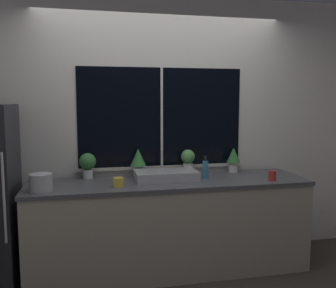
# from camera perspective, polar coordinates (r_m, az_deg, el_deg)

# --- Properties ---
(ground_plane) EXTENTS (14.00, 14.00, 0.00)m
(ground_plane) POSITION_cam_1_polar(r_m,az_deg,el_deg) (3.56, 1.49, -20.78)
(ground_plane) COLOR #38332D
(wall_back) EXTENTS (8.00, 0.09, 2.70)m
(wall_back) POSITION_cam_1_polar(r_m,az_deg,el_deg) (3.90, -1.08, 2.41)
(wall_back) COLOR silver
(wall_back) RESTS_ON ground_plane
(wall_right) EXTENTS (0.06, 7.00, 2.70)m
(wall_right) POSITION_cam_1_polar(r_m,az_deg,el_deg) (5.52, 21.67, 3.19)
(wall_right) COLOR silver
(wall_right) RESTS_ON ground_plane
(counter) EXTENTS (2.65, 0.70, 0.88)m
(counter) POSITION_cam_1_polar(r_m,az_deg,el_deg) (3.69, 0.22, -12.29)
(counter) COLOR #B2A893
(counter) RESTS_ON ground_plane
(sink) EXTENTS (0.59, 0.38, 0.26)m
(sink) POSITION_cam_1_polar(r_m,az_deg,el_deg) (3.58, -0.32, -4.80)
(sink) COLOR #ADADB2
(sink) RESTS_ON counter
(potted_plant_far_left) EXTENTS (0.16, 0.16, 0.25)m
(potted_plant_far_left) POSITION_cam_1_polar(r_m,az_deg,el_deg) (3.72, -12.15, -2.89)
(potted_plant_far_left) COLOR white
(potted_plant_far_left) RESTS_ON counter
(potted_plant_center_left) EXTENTS (0.15, 0.15, 0.28)m
(potted_plant_center_left) POSITION_cam_1_polar(r_m,az_deg,el_deg) (3.75, -4.57, -2.47)
(potted_plant_center_left) COLOR white
(potted_plant_center_left) RESTS_ON counter
(potted_plant_center_right) EXTENTS (0.14, 0.14, 0.25)m
(potted_plant_center_right) POSITION_cam_1_polar(r_m,az_deg,el_deg) (3.86, 3.06, -2.44)
(potted_plant_center_right) COLOR white
(potted_plant_center_right) RESTS_ON counter
(potted_plant_far_right) EXTENTS (0.14, 0.14, 0.26)m
(potted_plant_far_right) POSITION_cam_1_polar(r_m,az_deg,el_deg) (4.02, 9.95, -2.10)
(potted_plant_far_right) COLOR white
(potted_plant_far_right) RESTS_ON counter
(soap_bottle) EXTENTS (0.05, 0.05, 0.22)m
(soap_bottle) POSITION_cam_1_polar(r_m,az_deg,el_deg) (3.68, 5.71, -3.81)
(soap_bottle) COLOR teal
(soap_bottle) RESTS_ON counter
(mug_yellow) EXTENTS (0.09, 0.09, 0.08)m
(mug_yellow) POSITION_cam_1_polar(r_m,az_deg,el_deg) (3.34, -7.58, -5.79)
(mug_yellow) COLOR gold
(mug_yellow) RESTS_ON counter
(mug_green) EXTENTS (0.09, 0.09, 0.09)m
(mug_green) POSITION_cam_1_polar(r_m,az_deg,el_deg) (3.67, -18.07, -4.85)
(mug_green) COLOR #38844C
(mug_green) RESTS_ON counter
(mug_red) EXTENTS (0.07, 0.07, 0.09)m
(mug_red) POSITION_cam_1_polar(r_m,az_deg,el_deg) (3.69, 15.60, -4.67)
(mug_red) COLOR #B72D28
(mug_red) RESTS_ON counter
(kettle) EXTENTS (0.19, 0.19, 0.17)m
(kettle) POSITION_cam_1_polar(r_m,az_deg,el_deg) (3.31, -18.80, -5.48)
(kettle) COLOR #B2B2B7
(kettle) RESTS_ON counter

